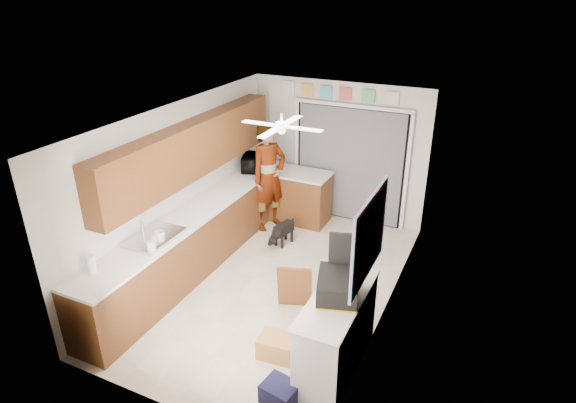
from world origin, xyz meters
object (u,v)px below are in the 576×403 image
(suitcase, at_px, (338,286))
(man, at_px, (269,177))
(microwave, at_px, (253,163))
(dog, at_px, (284,233))
(paper_towel_roll, at_px, (91,264))
(navy_crate, at_px, (280,393))
(cardboard_box, at_px, (277,346))
(cup, at_px, (159,236))

(suitcase, xyz_separation_m, man, (-2.22, 2.71, -0.10))
(microwave, height_order, dog, microwave)
(paper_towel_roll, xyz_separation_m, dog, (1.03, 3.04, -0.84))
(microwave, relative_size, dog, 0.95)
(microwave, distance_m, suitcase, 3.94)
(paper_towel_roll, bearing_deg, microwave, 88.43)
(suitcase, bearing_deg, navy_crate, -129.62)
(man, bearing_deg, navy_crate, -127.14)
(microwave, distance_m, paper_towel_roll, 3.71)
(suitcase, relative_size, dog, 1.07)
(cardboard_box, bearing_deg, cup, 169.14)
(cardboard_box, bearing_deg, dog, 113.69)
(paper_towel_roll, xyz_separation_m, navy_crate, (2.43, 0.01, -0.94))
(microwave, relative_size, cardboard_box, 1.20)
(paper_towel_roll, xyz_separation_m, cardboard_box, (2.10, 0.60, -0.92))
(paper_towel_roll, distance_m, cardboard_box, 2.37)
(dog, bearing_deg, navy_crate, -52.46)
(suitcase, xyz_separation_m, cardboard_box, (-0.65, -0.18, -0.93))
(man, bearing_deg, suitcase, -116.41)
(suitcase, relative_size, man, 0.30)
(suitcase, bearing_deg, dog, 110.20)
(cup, relative_size, dog, 0.26)
(cup, height_order, suitcase, suitcase)
(cup, xyz_separation_m, suitcase, (2.55, -0.18, 0.07))
(paper_towel_roll, bearing_deg, navy_crate, 0.32)
(navy_crate, bearing_deg, paper_towel_roll, -179.68)
(microwave, xyz_separation_m, dog, (0.93, -0.68, -0.87))
(navy_crate, height_order, dog, dog)
(microwave, xyz_separation_m, cardboard_box, (2.00, -3.11, -0.95))
(paper_towel_roll, bearing_deg, cup, 78.28)
(cup, distance_m, navy_crate, 2.58)
(cardboard_box, relative_size, navy_crate, 1.16)
(suitcase, xyz_separation_m, navy_crate, (-0.32, -0.77, -0.95))
(microwave, relative_size, cup, 3.62)
(cup, height_order, navy_crate, cup)
(navy_crate, distance_m, man, 4.06)
(cardboard_box, height_order, man, man)
(suitcase, relative_size, cardboard_box, 1.35)
(microwave, relative_size, navy_crate, 1.39)
(suitcase, bearing_deg, microwave, 114.97)
(suitcase, height_order, man, man)
(microwave, distance_m, dog, 1.44)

